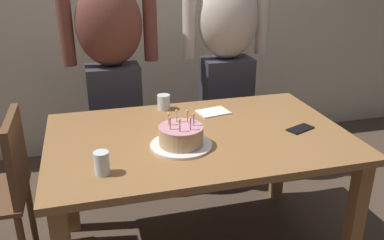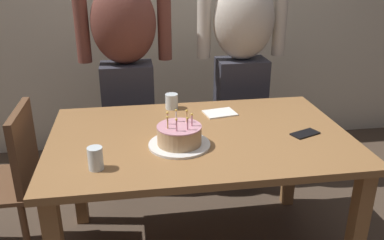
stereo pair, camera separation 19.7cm
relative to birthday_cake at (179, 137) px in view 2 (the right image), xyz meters
The scene contains 9 objects.
dining_table 0.22m from the birthday_cake, 43.40° to the left, with size 1.50×0.96×0.74m.
birthday_cake is the anchor object (origin of this frame).
water_glass_near 0.51m from the birthday_cake, 87.89° to the left, with size 0.07×0.07×0.09m, color silver.
water_glass_far 0.41m from the birthday_cake, 155.73° to the right, with size 0.06×0.06×0.10m, color silver.
cell_phone 0.65m from the birthday_cake, ahead, with size 0.14×0.07×0.01m, color black.
napkin_stack 0.47m from the birthday_cake, 53.48° to the left, with size 0.17×0.13×0.01m, color white.
person_man_bearded 0.93m from the birthday_cake, 104.60° to the left, with size 0.61×0.27×1.66m.
person_woman_cardigan 1.06m from the birthday_cake, 58.78° to the left, with size 0.61×0.27×1.66m.
dining_chair 0.95m from the birthday_cake, 163.90° to the left, with size 0.42×0.42×0.87m.
Camera 2 is at (-0.33, -1.85, 1.59)m, focal length 38.27 mm.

